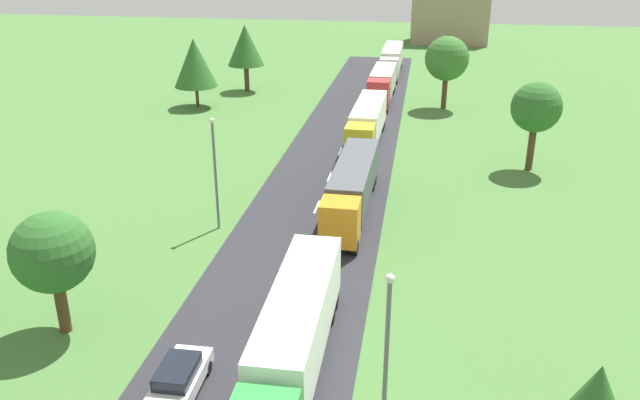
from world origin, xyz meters
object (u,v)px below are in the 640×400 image
object	(u,v)px
lamppost_second	(215,168)
tree_lime	(53,253)
tree_birch	(195,63)
tree_elm	(447,59)
truck_lead	(294,334)
tree_maple	(536,108)
truck_fourth	(382,84)
tree_ash	(245,45)
car_second	(179,378)
truck_second	(352,186)
truck_fifth	(392,59)
lamppost_lead	(386,356)
truck_third	(367,122)
distant_building	(450,15)

from	to	relation	value
lamppost_second	tree_lime	bearing A→B (deg)	-106.64
tree_birch	tree_elm	size ratio (longest dim) A/B	0.96
truck_lead	tree_maple	bearing A→B (deg)	64.81
truck_fourth	tree_elm	xyz separation A→B (m)	(7.28, -2.05, 3.50)
truck_lead	lamppost_second	distance (m)	17.01
tree_lime	tree_ash	bearing A→B (deg)	95.42
lamppost_second	tree_lime	size ratio (longest dim) A/B	1.20
tree_elm	truck_lead	bearing A→B (deg)	-98.34
car_second	tree_lime	world-z (taller)	tree_lime
car_second	tree_lime	distance (m)	9.11
truck_second	tree_birch	distance (m)	34.82
car_second	lamppost_second	bearing A→B (deg)	102.01
truck_fifth	tree_maple	distance (m)	41.03
lamppost_second	tree_birch	world-z (taller)	tree_birch
car_second	tree_maple	size ratio (longest dim) A/B	0.56
truck_fourth	lamppost_second	size ratio (longest dim) A/B	1.54
lamppost_second	tree_maple	xyz separation A→B (m)	(22.56, 15.66, 1.03)
truck_second	lamppost_lead	bearing A→B (deg)	-80.37
truck_lead	truck_second	world-z (taller)	truck_lead
truck_lead	lamppost_lead	xyz separation A→B (m)	(4.27, -3.96, 2.17)
truck_lead	tree_maple	world-z (taller)	tree_maple
truck_lead	tree_elm	bearing A→B (deg)	81.66
truck_fourth	tree_birch	size ratio (longest dim) A/B	1.53
truck_fifth	car_second	size ratio (longest dim) A/B	3.34
tree_maple	car_second	bearing A→B (deg)	-120.27
truck_second	truck_fourth	bearing A→B (deg)	90.53
car_second	tree_maple	bearing A→B (deg)	59.73
truck_lead	tree_birch	size ratio (longest dim) A/B	1.80
tree_lime	tree_maple	bearing A→B (deg)	47.39
lamppost_second	tree_lime	world-z (taller)	lamppost_second
tree_maple	tree_ash	size ratio (longest dim) A/B	0.91
lamppost_lead	truck_second	bearing A→B (deg)	99.63
truck_second	lamppost_second	bearing A→B (deg)	-154.65
lamppost_lead	tree_ash	distance (m)	62.96
tree_maple	tree_lime	size ratio (longest dim) A/B	1.16
truck_fourth	tree_ash	world-z (taller)	tree_ash
car_second	tree_lime	size ratio (longest dim) A/B	0.65
lamppost_lead	lamppost_second	world-z (taller)	lamppost_lead
tree_maple	truck_fifth	bearing A→B (deg)	110.02
tree_maple	tree_lime	distance (m)	39.14
truck_lead	lamppost_second	world-z (taller)	lamppost_second
tree_elm	tree_ash	bearing A→B (deg)	168.80
lamppost_lead	tree_ash	world-z (taller)	tree_ash
truck_second	truck_third	xyz separation A→B (m)	(-0.46, 16.31, 0.12)
tree_elm	lamppost_second	bearing A→B (deg)	-113.74
truck_lead	car_second	size ratio (longest dim) A/B	3.36
tree_ash	tree_birch	bearing A→B (deg)	-111.44
tree_maple	tree_elm	distance (m)	21.09
car_second	distant_building	distance (m)	102.32
tree_elm	distant_building	distance (m)	48.93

